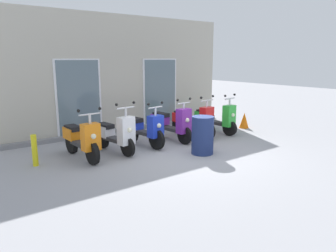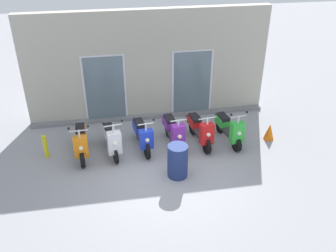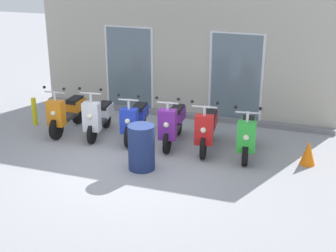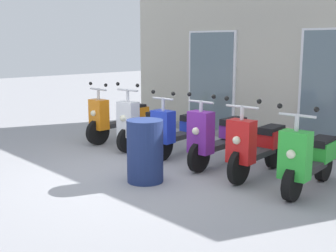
{
  "view_description": "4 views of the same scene",
  "coord_description": "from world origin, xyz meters",
  "px_view_note": "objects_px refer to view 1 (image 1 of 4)",
  "views": [
    {
      "loc": [
        -4.9,
        -5.77,
        2.31
      ],
      "look_at": [
        0.12,
        0.94,
        0.52
      ],
      "focal_mm": 33.97,
      "sensor_mm": 36.0,
      "label": 1
    },
    {
      "loc": [
        -1.32,
        -8.11,
        6.14
      ],
      "look_at": [
        0.25,
        0.96,
        0.86
      ],
      "focal_mm": 39.81,
      "sensor_mm": 36.0,
      "label": 2
    },
    {
      "loc": [
        3.85,
        -8.6,
        4.27
      ],
      "look_at": [
        0.46,
        0.92,
        0.54
      ],
      "focal_mm": 52.38,
      "sensor_mm": 36.0,
      "label": 3
    },
    {
      "loc": [
        5.21,
        -4.32,
        2.05
      ],
      "look_at": [
        -0.43,
        0.9,
        0.6
      ],
      "focal_mm": 47.52,
      "sensor_mm": 36.0,
      "label": 4
    }
  ],
  "objects_px": {
    "scooter_orange": "(81,139)",
    "scooter_white": "(115,133)",
    "traffic_cone": "(244,120)",
    "scooter_purple": "(172,123)",
    "scooter_blue": "(144,128)",
    "curb_bollard": "(35,150)",
    "scooter_red": "(194,121)",
    "scooter_green": "(216,118)",
    "trash_bin": "(203,135)"
  },
  "relations": [
    {
      "from": "scooter_purple",
      "to": "scooter_green",
      "type": "relative_size",
      "value": 1.01
    },
    {
      "from": "scooter_red",
      "to": "scooter_green",
      "type": "distance_m",
      "value": 0.9
    },
    {
      "from": "scooter_white",
      "to": "traffic_cone",
      "type": "xyz_separation_m",
      "value": [
        4.83,
        -0.03,
        -0.23
      ]
    },
    {
      "from": "trash_bin",
      "to": "scooter_white",
      "type": "bearing_deg",
      "value": 140.65
    },
    {
      "from": "scooter_orange",
      "to": "scooter_blue",
      "type": "distance_m",
      "value": 1.77
    },
    {
      "from": "scooter_purple",
      "to": "curb_bollard",
      "type": "relative_size",
      "value": 2.3
    },
    {
      "from": "scooter_blue",
      "to": "scooter_red",
      "type": "bearing_deg",
      "value": -0.95
    },
    {
      "from": "scooter_blue",
      "to": "traffic_cone",
      "type": "xyz_separation_m",
      "value": [
        3.93,
        -0.12,
        -0.22
      ]
    },
    {
      "from": "scooter_red",
      "to": "trash_bin",
      "type": "xyz_separation_m",
      "value": [
        -0.97,
        -1.43,
        -0.03
      ]
    },
    {
      "from": "scooter_white",
      "to": "scooter_red",
      "type": "relative_size",
      "value": 0.92
    },
    {
      "from": "scooter_white",
      "to": "traffic_cone",
      "type": "relative_size",
      "value": 2.93
    },
    {
      "from": "scooter_orange",
      "to": "traffic_cone",
      "type": "relative_size",
      "value": 3.17
    },
    {
      "from": "scooter_purple",
      "to": "trash_bin",
      "type": "height_order",
      "value": "scooter_purple"
    },
    {
      "from": "scooter_white",
      "to": "trash_bin",
      "type": "distance_m",
      "value": 2.15
    },
    {
      "from": "scooter_purple",
      "to": "traffic_cone",
      "type": "height_order",
      "value": "scooter_purple"
    },
    {
      "from": "scooter_green",
      "to": "scooter_blue",
      "type": "bearing_deg",
      "value": 178.6
    },
    {
      "from": "scooter_red",
      "to": "scooter_purple",
      "type": "bearing_deg",
      "value": 179.1
    },
    {
      "from": "scooter_blue",
      "to": "scooter_green",
      "type": "relative_size",
      "value": 1.0
    },
    {
      "from": "scooter_orange",
      "to": "traffic_cone",
      "type": "distance_m",
      "value": 5.7
    },
    {
      "from": "scooter_green",
      "to": "trash_bin",
      "type": "height_order",
      "value": "scooter_green"
    },
    {
      "from": "scooter_white",
      "to": "scooter_orange",
      "type": "bearing_deg",
      "value": 178.63
    },
    {
      "from": "scooter_white",
      "to": "scooter_red",
      "type": "height_order",
      "value": "scooter_white"
    },
    {
      "from": "scooter_white",
      "to": "traffic_cone",
      "type": "height_order",
      "value": "scooter_white"
    },
    {
      "from": "scooter_green",
      "to": "scooter_orange",
      "type": "bearing_deg",
      "value": -179.85
    },
    {
      "from": "scooter_orange",
      "to": "scooter_blue",
      "type": "bearing_deg",
      "value": 2.47
    },
    {
      "from": "scooter_white",
      "to": "scooter_blue",
      "type": "xyz_separation_m",
      "value": [
        0.9,
        0.1,
        -0.01
      ]
    },
    {
      "from": "scooter_purple",
      "to": "scooter_green",
      "type": "xyz_separation_m",
      "value": [
        1.71,
        -0.05,
        -0.05
      ]
    },
    {
      "from": "scooter_orange",
      "to": "scooter_blue",
      "type": "xyz_separation_m",
      "value": [
        1.77,
        0.08,
        0.01
      ]
    },
    {
      "from": "scooter_green",
      "to": "scooter_white",
      "type": "bearing_deg",
      "value": -179.47
    },
    {
      "from": "curb_bollard",
      "to": "scooter_blue",
      "type": "bearing_deg",
      "value": -0.98
    },
    {
      "from": "scooter_orange",
      "to": "scooter_green",
      "type": "height_order",
      "value": "scooter_green"
    },
    {
      "from": "scooter_white",
      "to": "curb_bollard",
      "type": "distance_m",
      "value": 1.89
    },
    {
      "from": "traffic_cone",
      "to": "curb_bollard",
      "type": "bearing_deg",
      "value": 178.55
    },
    {
      "from": "scooter_red",
      "to": "scooter_green",
      "type": "xyz_separation_m",
      "value": [
        0.9,
        -0.04,
        -0.03
      ]
    },
    {
      "from": "scooter_blue",
      "to": "scooter_red",
      "type": "height_order",
      "value": "scooter_red"
    },
    {
      "from": "scooter_green",
      "to": "curb_bollard",
      "type": "relative_size",
      "value": 2.27
    },
    {
      "from": "scooter_red",
      "to": "trash_bin",
      "type": "relative_size",
      "value": 1.77
    },
    {
      "from": "trash_bin",
      "to": "curb_bollard",
      "type": "relative_size",
      "value": 1.33
    },
    {
      "from": "scooter_blue",
      "to": "curb_bollard",
      "type": "distance_m",
      "value": 2.78
    },
    {
      "from": "scooter_orange",
      "to": "scooter_white",
      "type": "xyz_separation_m",
      "value": [
        0.87,
        -0.02,
        0.01
      ]
    },
    {
      "from": "scooter_white",
      "to": "trash_bin",
      "type": "relative_size",
      "value": 1.63
    },
    {
      "from": "scooter_purple",
      "to": "curb_bollard",
      "type": "xyz_separation_m",
      "value": [
        -3.71,
        0.06,
        -0.16
      ]
    },
    {
      "from": "scooter_red",
      "to": "scooter_white",
      "type": "bearing_deg",
      "value": -178.52
    },
    {
      "from": "scooter_purple",
      "to": "trash_bin",
      "type": "distance_m",
      "value": 1.46
    },
    {
      "from": "scooter_white",
      "to": "curb_bollard",
      "type": "relative_size",
      "value": 2.18
    },
    {
      "from": "scooter_purple",
      "to": "traffic_cone",
      "type": "bearing_deg",
      "value": -2.03
    },
    {
      "from": "scooter_white",
      "to": "traffic_cone",
      "type": "distance_m",
      "value": 4.83
    },
    {
      "from": "scooter_red",
      "to": "scooter_green",
      "type": "height_order",
      "value": "scooter_red"
    },
    {
      "from": "scooter_green",
      "to": "trash_bin",
      "type": "bearing_deg",
      "value": -143.17
    },
    {
      "from": "scooter_green",
      "to": "traffic_cone",
      "type": "xyz_separation_m",
      "value": [
        1.29,
        -0.06,
        -0.2
      ]
    }
  ]
}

